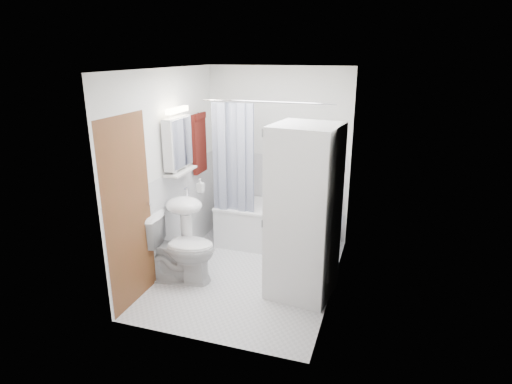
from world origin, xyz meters
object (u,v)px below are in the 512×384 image
(sink, at_px, (185,217))
(washer_dryer, at_px, (304,213))
(bathtub, at_px, (272,224))
(toilet, at_px, (180,248))

(sink, distance_m, washer_dryer, 1.45)
(bathtub, distance_m, sink, 1.35)
(sink, bearing_deg, toilet, -81.46)
(sink, height_order, washer_dryer, washer_dryer)
(washer_dryer, bearing_deg, sink, -174.38)
(bathtub, height_order, washer_dryer, washer_dryer)
(toilet, bearing_deg, bathtub, -40.72)
(bathtub, distance_m, toilet, 1.47)
(sink, xyz_separation_m, toilet, (0.03, -0.23, -0.30))
(sink, height_order, toilet, sink)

